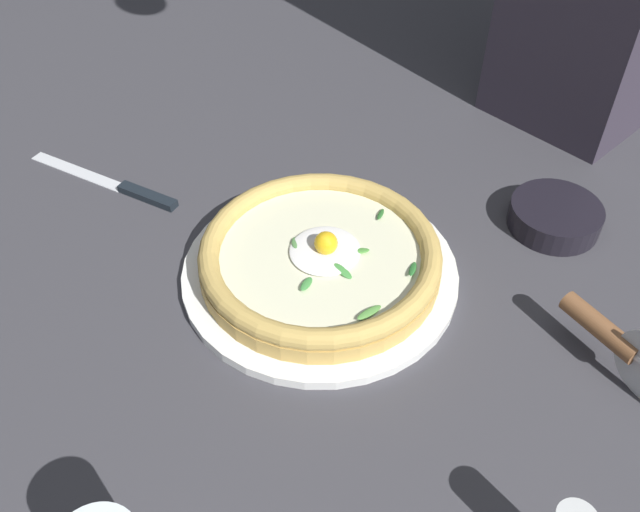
{
  "coord_description": "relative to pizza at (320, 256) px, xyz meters",
  "views": [
    {
      "loc": [
        0.45,
        0.29,
        0.56
      ],
      "look_at": [
        -0.03,
        0.03,
        0.03
      ],
      "focal_mm": 37.79,
      "sensor_mm": 36.0,
      "label": 1
    }
  ],
  "objects": [
    {
      "name": "ground_plane",
      "position": [
        0.03,
        -0.03,
        -0.05
      ],
      "size": [
        2.4,
        2.4,
        0.03
      ],
      "primitive_type": "cube",
      "color": "#3B3A3F",
      "rests_on": "ground"
    },
    {
      "name": "table_knife",
      "position": [
        -0.02,
        -0.31,
        -0.03
      ],
      "size": [
        0.02,
        0.24,
        0.01
      ],
      "color": "silver",
      "rests_on": "ground"
    },
    {
      "name": "pizza_cutter",
      "position": [
        -0.02,
        0.32,
        0.01
      ],
      "size": [
        0.08,
        0.14,
        0.09
      ],
      "color": "silver",
      "rests_on": "ground"
    },
    {
      "name": "pizza",
      "position": [
        0.0,
        0.0,
        0.0
      ],
      "size": [
        0.27,
        0.27,
        0.05
      ],
      "color": "tan",
      "rests_on": "pizza_plate"
    },
    {
      "name": "pizza_plate",
      "position": [
        0.0,
        -0.0,
        -0.03
      ],
      "size": [
        0.32,
        0.32,
        0.01
      ],
      "primitive_type": "cylinder",
      "color": "white",
      "rests_on": "ground"
    },
    {
      "name": "side_bowl",
      "position": [
        -0.21,
        0.22,
        -0.02
      ],
      "size": [
        0.11,
        0.11,
        0.03
      ],
      "primitive_type": "cylinder",
      "color": "black",
      "rests_on": "ground"
    }
  ]
}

